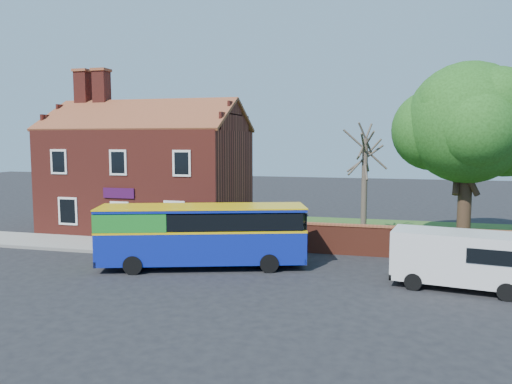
# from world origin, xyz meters

# --- Properties ---
(ground) EXTENTS (120.00, 120.00, 0.00)m
(ground) POSITION_xyz_m (0.00, 0.00, 0.00)
(ground) COLOR black
(ground) RESTS_ON ground
(pavement) EXTENTS (18.00, 3.50, 0.12)m
(pavement) POSITION_xyz_m (-7.00, 5.75, 0.06)
(pavement) COLOR gray
(pavement) RESTS_ON ground
(kerb) EXTENTS (18.00, 0.15, 0.14)m
(kerb) POSITION_xyz_m (-7.00, 4.00, 0.07)
(kerb) COLOR slate
(kerb) RESTS_ON ground
(grass_strip) EXTENTS (26.00, 12.00, 0.04)m
(grass_strip) POSITION_xyz_m (13.00, 13.00, 0.02)
(grass_strip) COLOR #426B28
(grass_strip) RESTS_ON ground
(shop_building) EXTENTS (12.30, 8.13, 10.50)m
(shop_building) POSITION_xyz_m (-7.02, 11.50, 3.41)
(shop_building) COLOR maroon
(shop_building) RESTS_ON ground
(boundary_wall) EXTENTS (22.00, 0.38, 1.60)m
(boundary_wall) POSITION_xyz_m (13.00, 7.00, 0.81)
(boundary_wall) COLOR maroon
(boundary_wall) RESTS_ON ground
(bus) EXTENTS (9.75, 5.17, 2.89)m
(bus) POSITION_xyz_m (-0.27, 2.62, 1.64)
(bus) COLOR #0E209A
(bus) RESTS_ON ground
(van_near) EXTENTS (5.45, 2.88, 2.28)m
(van_near) POSITION_xyz_m (11.14, 2.15, 1.27)
(van_near) COLOR silver
(van_near) RESTS_ON ground
(large_tree) EXTENTS (8.29, 6.56, 10.11)m
(large_tree) POSITION_xyz_m (12.50, 10.72, 6.62)
(large_tree) COLOR black
(large_tree) RESTS_ON ground
(bare_tree) EXTENTS (2.46, 2.93, 6.56)m
(bare_tree) POSITION_xyz_m (6.97, 11.18, 3.36)
(bare_tree) COLOR #4C4238
(bare_tree) RESTS_ON ground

